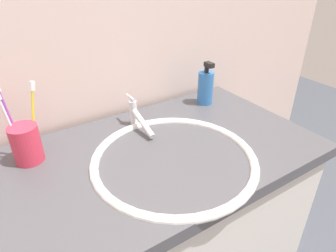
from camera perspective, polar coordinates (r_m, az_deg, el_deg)
The scene contains 9 objects.
tiled_wall_back at distance 0.97m, azimuth -13.08°, elevation 21.53°, with size 2.14×0.04×2.40m, color beige.
vanity_counter at distance 1.13m, azimuth -2.06°, elevation -22.84°, with size 0.94×0.53×0.85m.
sink_basin at distance 0.83m, azimuth 1.15°, elevation -8.20°, with size 0.45×0.45×0.10m.
faucet at distance 0.94m, azimuth -5.89°, elevation 1.82°, with size 0.02×0.16×0.09m.
toothbrush_cup at distance 0.86m, azimuth -25.42°, elevation -3.11°, with size 0.07×0.07×0.10m, color #D8334C.
toothbrush_white at distance 0.85m, azimuth -28.11°, elevation 0.75°, with size 0.03×0.03×0.19m.
toothbrush_yellow at distance 0.85m, azimuth -24.34°, elevation 1.92°, with size 0.05×0.04×0.20m.
toothbrush_purple at distance 0.86m, azimuth -28.04°, elevation 1.67°, with size 0.03×0.04×0.21m.
soap_dispenser at distance 1.10m, azimuth 7.17°, elevation 7.40°, with size 0.06×0.06×0.16m.
Camera 1 is at (-0.34, -0.59, 1.33)m, focal length 31.93 mm.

